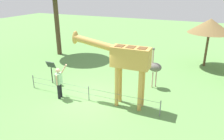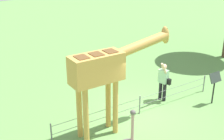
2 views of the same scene
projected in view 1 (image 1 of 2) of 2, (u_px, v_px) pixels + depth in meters
ground_plane at (90, 99)px, 10.70m from camera, size 60.00×60.00×0.00m
giraffe at (124, 59)px, 9.40m from camera, size 3.81×0.72×3.35m
visitor at (59, 81)px, 10.49m from camera, size 0.57×0.57×1.77m
ostrich at (155, 67)px, 11.55m from camera, size 0.70×0.56×2.25m
shade_hut_aside at (210, 26)px, 14.25m from camera, size 2.85×2.85×3.31m
info_sign at (51, 68)px, 12.15m from camera, size 0.56×0.21×1.32m
wire_fence at (89, 93)px, 10.43m from camera, size 7.05×0.05×0.75m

